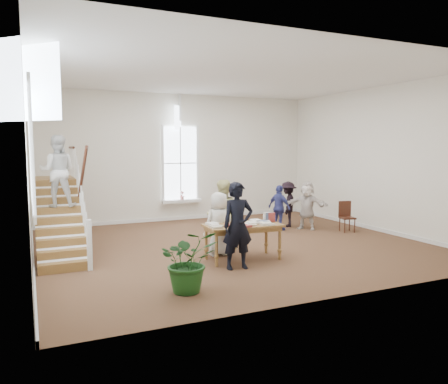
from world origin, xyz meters
name	(u,v)px	position (x,y,z in m)	size (l,w,h in m)	color
ground	(233,245)	(0.00, 0.00, 0.00)	(10.00, 10.00, 0.00)	#4D381E
room_shell	(181,209)	(0.00, 4.39, 0.40)	(10.49, 10.00, 10.00)	silver
staircase	(58,189)	(-4.34, 0.75, 1.62)	(1.10, 4.10, 2.92)	brown
library_table	(243,228)	(-0.45, -1.49, 0.75)	(1.82, 0.97, 0.90)	brown
police_officer	(238,226)	(-0.90, -2.13, 0.95)	(0.69, 0.45, 1.89)	black
elderly_woman	(219,224)	(-0.80, -0.88, 0.78)	(0.76, 0.49, 1.56)	silver
person_yellow	(222,215)	(-0.50, -0.38, 0.90)	(0.88, 0.68, 1.81)	#D6D086
woman_cluster_a	(279,208)	(2.20, 1.24, 0.72)	(0.84, 0.35, 1.44)	navy
woman_cluster_b	(288,204)	(2.80, 1.69, 0.75)	(0.97, 0.56, 1.50)	black
woman_cluster_c	(307,205)	(3.10, 1.04, 0.77)	(1.43, 0.45, 1.54)	silver
floor_plant	(189,261)	(-2.39, -3.14, 0.58)	(1.05, 0.91, 1.16)	#153E13
side_chair	(346,215)	(4.02, 0.24, 0.53)	(0.49, 0.49, 0.95)	#37180F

